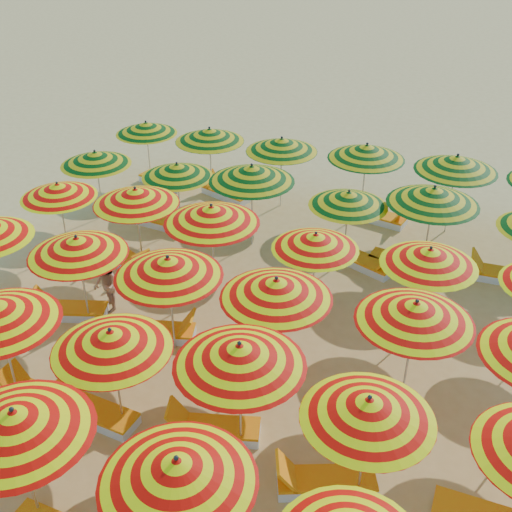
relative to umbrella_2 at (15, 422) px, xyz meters
name	(u,v)px	position (x,y,z in m)	size (l,w,h in m)	color
ground	(249,324)	(1.34, 6.10, -2.19)	(120.00, 120.00, 0.00)	#E0B063
umbrella_2	(15,422)	(0.00, 0.00, 0.00)	(2.65, 2.65, 2.49)	silver
umbrella_3	(177,471)	(2.62, 0.10, -0.08)	(2.75, 2.75, 2.41)	silver
umbrella_8	(111,340)	(0.20, 2.32, -0.15)	(2.29, 2.29, 2.32)	silver
umbrella_9	(240,355)	(2.53, 2.62, -0.03)	(2.87, 2.87, 2.46)	silver
umbrella_10	(368,409)	(4.82, 2.29, -0.17)	(2.51, 2.51, 2.30)	silver
umbrella_13	(77,246)	(-2.22, 4.87, -0.11)	(2.30, 2.30, 2.36)	silver
umbrella_14	(168,267)	(0.11, 4.72, -0.05)	(3.00, 3.00, 2.43)	silver
umbrella_15	(276,289)	(2.45, 4.78, -0.08)	(2.54, 2.54, 2.40)	silver
umbrella_16	(415,312)	(5.13, 4.97, -0.08)	(2.74, 2.74, 2.40)	silver
umbrella_18	(58,190)	(-4.57, 7.44, -0.30)	(2.63, 2.63, 2.15)	silver
umbrella_19	(136,196)	(-2.27, 7.54, -0.13)	(2.75, 2.75, 2.34)	silver
umbrella_20	(212,215)	(0.01, 7.13, -0.03)	(2.82, 2.82, 2.45)	silver
umbrella_21	(316,241)	(2.56, 7.22, -0.30)	(2.65, 2.65, 2.15)	silver
umbrella_22	(430,257)	(5.11, 7.28, -0.20)	(2.79, 2.79, 2.26)	silver
umbrella_24	(95,158)	(-4.80, 9.60, -0.26)	(2.61, 2.61, 2.19)	silver
umbrella_25	(177,170)	(-2.20, 9.71, -0.30)	(2.69, 2.69, 2.15)	silver
umbrella_26	(252,174)	(0.08, 9.65, -0.01)	(2.40, 2.40, 2.48)	silver
umbrella_27	(349,199)	(2.77, 9.58, -0.27)	(2.45, 2.45, 2.19)	silver
umbrella_28	(434,196)	(4.82, 9.99, -0.02)	(3.05, 3.05, 2.47)	silver
umbrella_30	(146,128)	(-4.72, 12.48, -0.31)	(2.05, 2.05, 2.14)	silver
umbrella_31	(210,135)	(-2.33, 12.26, -0.16)	(2.86, 2.86, 2.31)	silver
umbrella_32	(282,145)	(0.05, 12.24, -0.15)	(2.90, 2.90, 2.32)	silver
umbrella_33	(367,152)	(2.61, 12.42, -0.08)	(2.73, 2.73, 2.40)	silver
umbrella_34	(457,163)	(5.15, 12.34, -0.03)	(2.93, 2.93, 2.45)	silver
lounger_5	(41,398)	(-1.62, 2.22, -2.04)	(1.77, 0.70, 0.69)	white
lounger_6	(94,412)	(-0.40, 2.26, -2.04)	(1.78, 0.75, 0.69)	white
lounger_7	(212,429)	(1.94, 2.65, -2.04)	(1.82, 1.03, 0.69)	white
lounger_8	(324,481)	(4.23, 2.22, -2.04)	(1.82, 1.20, 0.69)	white
lounger_10	(69,310)	(-2.81, 4.91, -2.04)	(1.83, 1.09, 0.69)	white
lounger_11	(159,332)	(-0.40, 4.94, -2.04)	(1.82, 1.01, 0.69)	white
lounger_12	(250,364)	(1.95, 4.63, -2.04)	(1.78, 0.74, 0.69)	white
lounger_13	(82,255)	(-3.97, 7.21, -2.04)	(1.78, 0.74, 0.69)	white
lounger_14	(124,259)	(-2.78, 7.44, -2.04)	(1.82, 1.23, 0.69)	white
lounger_15	(163,222)	(-2.80, 9.70, -2.04)	(1.78, 0.76, 0.69)	white
lounger_16	(365,262)	(3.36, 9.54, -2.04)	(1.82, 1.21, 0.69)	white
lounger_17	(403,263)	(4.32, 9.87, -2.04)	(1.80, 0.85, 0.69)	white
lounger_18	(502,275)	(6.82, 10.19, -2.04)	(1.75, 0.64, 0.69)	white
lounger_19	(164,181)	(-4.12, 12.33, -2.04)	(1.82, 0.98, 0.69)	white
lounger_20	(225,192)	(-1.83, 12.20, -2.04)	(1.83, 1.11, 0.69)	white
lounger_21	(379,217)	(3.20, 12.28, -2.04)	(1.81, 0.92, 0.69)	white
beachgoer_b	(105,286)	(-2.07, 5.47, -1.50)	(0.68, 0.53, 1.39)	tan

